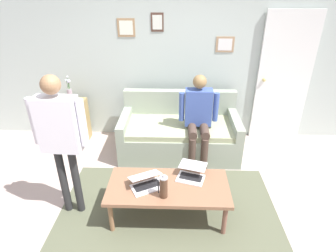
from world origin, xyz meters
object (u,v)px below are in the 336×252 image
object	(u,v)px
interior_door	(283,79)
person_seated	(199,115)
couch	(179,133)
coffee_table	(168,188)
laptop_left	(146,183)
french_press	(164,187)
side_shelf	(74,121)
flower_vase	(70,92)
person_standing	(60,131)
laptop_center	(191,174)

from	to	relation	value
interior_door	person_seated	bearing A→B (deg)	28.64
couch	coffee_table	distance (m)	1.39
laptop_left	person_seated	size ratio (longest dim) A/B	0.33
french_press	side_shelf	bearing A→B (deg)	-49.81
interior_door	flower_vase	xyz separation A→B (m)	(3.35, 0.24, -0.17)
couch	interior_door	bearing A→B (deg)	-162.30
coffee_table	interior_door	bearing A→B (deg)	-132.59
person_standing	person_seated	xyz separation A→B (m)	(-1.48, -1.11, -0.32)
laptop_left	person_standing	world-z (taller)	person_standing
side_shelf	person_seated	distance (m)	2.08
couch	flower_vase	size ratio (longest dim) A/B	4.39
couch	flower_vase	distance (m)	1.83
french_press	coffee_table	bearing A→B (deg)	-102.47
couch	laptop_left	world-z (taller)	couch
interior_door	side_shelf	xyz separation A→B (m)	(3.35, 0.23, -0.67)
interior_door	french_press	size ratio (longest dim) A/B	7.42
flower_vase	laptop_center	bearing A→B (deg)	140.77
couch	side_shelf	world-z (taller)	couch
interior_door	person_standing	distance (m)	3.40
laptop_center	laptop_left	bearing A→B (deg)	19.34
side_shelf	french_press	bearing A→B (deg)	130.19
couch	laptop_center	world-z (taller)	couch
coffee_table	person_standing	distance (m)	1.28
flower_vase	side_shelf	bearing A→B (deg)	-23.08
person_standing	person_seated	world-z (taller)	person_standing
french_press	person_standing	world-z (taller)	person_standing
person_standing	interior_door	bearing A→B (deg)	-146.87
laptop_center	person_seated	world-z (taller)	person_seated
laptop_center	person_standing	xyz separation A→B (m)	(1.35, 0.11, 0.58)
french_press	interior_door	bearing A→B (deg)	-130.71
laptop_left	french_press	xyz separation A→B (m)	(-0.20, 0.16, 0.08)
side_shelf	laptop_left	bearing A→B (deg)	129.01
interior_door	couch	xyz separation A→B (m)	(1.62, 0.52, -0.72)
french_press	person_seated	distance (m)	1.41
coffee_table	laptop_left	bearing A→B (deg)	3.14
side_shelf	laptop_center	bearing A→B (deg)	140.79
coffee_table	side_shelf	size ratio (longest dim) A/B	1.86
coffee_table	laptop_center	bearing A→B (deg)	-148.13
laptop_left	french_press	distance (m)	0.27
side_shelf	couch	bearing A→B (deg)	170.64
interior_door	person_standing	size ratio (longest dim) A/B	1.26
interior_door	laptop_left	size ratio (longest dim) A/B	4.81
side_shelf	person_standing	xyz separation A→B (m)	(-0.50, 1.62, 0.69)
laptop_center	flower_vase	bearing A→B (deg)	-39.23
side_shelf	flower_vase	size ratio (longest dim) A/B	1.77
laptop_left	laptop_center	bearing A→B (deg)	-160.66
couch	coffee_table	xyz separation A→B (m)	(0.13, 1.39, 0.07)
french_press	person_standing	size ratio (longest dim) A/B	0.17
couch	laptop_left	size ratio (longest dim) A/B	4.13
side_shelf	flower_vase	xyz separation A→B (m)	(-0.00, 0.00, 0.50)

